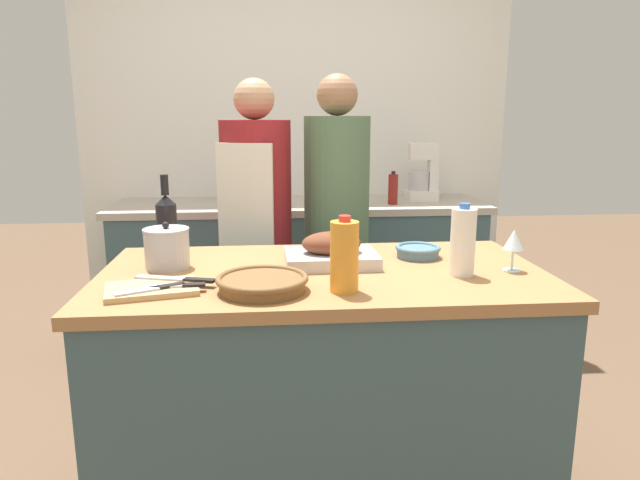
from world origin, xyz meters
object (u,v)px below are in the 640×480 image
Objects in this scene: knife_paring at (178,286)px; wine_bottle_green at (167,222)px; wicker_basket at (262,283)px; person_cook_aproned at (257,233)px; milk_jug at (463,242)px; stand_mixer at (423,177)px; knife_bread at (153,289)px; condiment_bottle_extra at (393,189)px; stock_pot at (167,248)px; person_cook_guest at (336,229)px; roasting_pan at (331,252)px; condiment_bottle_short at (349,191)px; mixing_bowl at (418,251)px; condiment_bottle_tall at (229,185)px; wine_glass_left at (514,241)px; cutting_board at (152,289)px; juice_jug at (344,256)px; knife_chef at (178,279)px.

wine_bottle_green is at bearing 102.46° from knife_paring.
wicker_basket is 0.18× the size of person_cook_aproned.
stand_mixer reaches higher than milk_jug.
knife_paring is at bearing -173.16° from milk_jug.
knife_bread is 1.03× the size of condiment_bottle_extra.
wicker_basket is at bearing -42.40° from stock_pot.
roasting_pan is at bearing -89.05° from person_cook_guest.
condiment_bottle_short is at bearing 96.54° from milk_jug.
roasting_pan is 1.97× the size of condiment_bottle_short.
mixing_bowl is 0.10× the size of person_cook_aproned.
wicker_basket is 1.41× the size of knife_bread.
condiment_bottle_tall is 1.22× the size of condiment_bottle_short.
wine_glass_left is 0.75× the size of condiment_bottle_extra.
stand_mixer is (1.28, 1.75, 0.13)m from knife_bread.
knife_paring is at bearing -125.06° from stand_mixer.
wicker_basket is 0.94× the size of wine_bottle_green.
knife_bread is 1.20× the size of condiment_bottle_short.
wicker_basket is at bearing -169.68° from milk_jug.
wicker_basket is 0.93× the size of cutting_board.
mixing_bowl is 1.65m from condiment_bottle_tall.
wine_glass_left is 1.24m from person_cook_aproned.
wine_glass_left is 0.42× the size of stand_mixer.
juice_jug reaches higher than cutting_board.
milk_jug reaches higher than mixing_bowl.
roasting_pan is at bearing -1.59° from stock_pot.
wine_glass_left reaches higher than knife_bread.
knife_bread reaches higher than cutting_board.
milk_jug is (0.66, 0.12, 0.09)m from wicker_basket.
roasting_pan is 0.95× the size of stand_mixer.
juice_jug reaches higher than mixing_bowl.
condiment_bottle_short is at bearing -15.99° from condiment_bottle_tall.
wicker_basket is at bearing -106.85° from condiment_bottle_short.
condiment_bottle_extra is (0.26, -0.02, 0.01)m from condiment_bottle_short.
condiment_bottle_tall reaches higher than mixing_bowl.
wicker_basket is at bearing -17.48° from knife_chef.
cutting_board is 1.00m from milk_jug.
wine_bottle_green is at bearing -96.81° from condiment_bottle_tall.
knife_chef is at bearing -157.95° from roasting_pan.
condiment_bottle_short reaches higher than roasting_pan.
cutting_board is 2.15m from stand_mixer.
wine_glass_left is (0.27, -0.22, 0.08)m from mixing_bowl.
mixing_bowl is at bearing 13.84° from roasting_pan.
milk_jug is 1.14m from person_cook_aproned.
condiment_bottle_tall is (-0.88, 1.69, -0.01)m from milk_jug.
juice_jug is at bearing -111.99° from stand_mixer.
mixing_bowl reaches higher than knife_paring.
wicker_basket is 0.17× the size of person_cook_guest.
wine_bottle_green is at bearing -108.46° from person_cook_aproned.
person_cook_aproned is (-0.28, 0.72, -0.08)m from roasting_pan.
condiment_bottle_short is (0.81, 1.63, 0.06)m from knife_bread.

